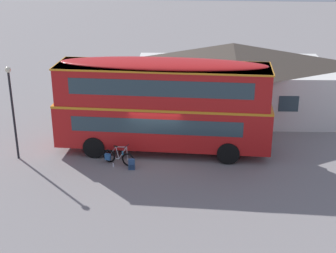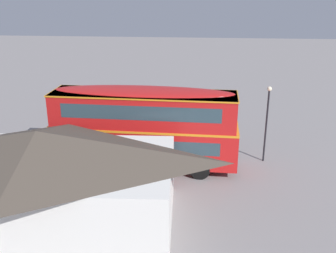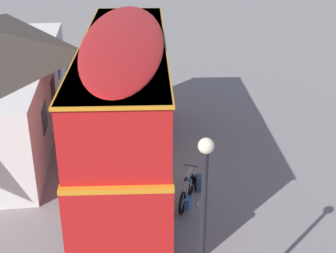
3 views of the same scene
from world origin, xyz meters
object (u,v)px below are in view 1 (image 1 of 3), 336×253
at_px(backpack_on_ground, 132,164).
at_px(water_bottle_clear_plastic, 113,165).
at_px(street_lamp, 12,103).
at_px(touring_bicycle, 117,157).
at_px(double_decker_bus, 163,102).

height_order(backpack_on_ground, water_bottle_clear_plastic, backpack_on_ground).
relative_size(water_bottle_clear_plastic, street_lamp, 0.05).
bearing_deg(water_bottle_clear_plastic, touring_bicycle, 65.44).
height_order(water_bottle_clear_plastic, street_lamp, street_lamp).
relative_size(double_decker_bus, water_bottle_clear_plastic, 44.83).
distance_m(touring_bicycle, street_lamp, 5.65).
xyz_separation_m(touring_bicycle, water_bottle_clear_plastic, (-0.14, -0.30, -0.26)).
height_order(touring_bicycle, backpack_on_ground, touring_bicycle).
xyz_separation_m(backpack_on_ground, water_bottle_clear_plastic, (-0.92, 0.18, -0.17)).
xyz_separation_m(double_decker_bus, touring_bicycle, (-2.10, -1.75, -2.27)).
bearing_deg(double_decker_bus, water_bottle_clear_plastic, -137.46).
bearing_deg(double_decker_bus, backpack_on_ground, -120.64).
relative_size(backpack_on_ground, water_bottle_clear_plastic, 2.28).
height_order(backpack_on_ground, street_lamp, street_lamp).
bearing_deg(water_bottle_clear_plastic, street_lamp, 172.81).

